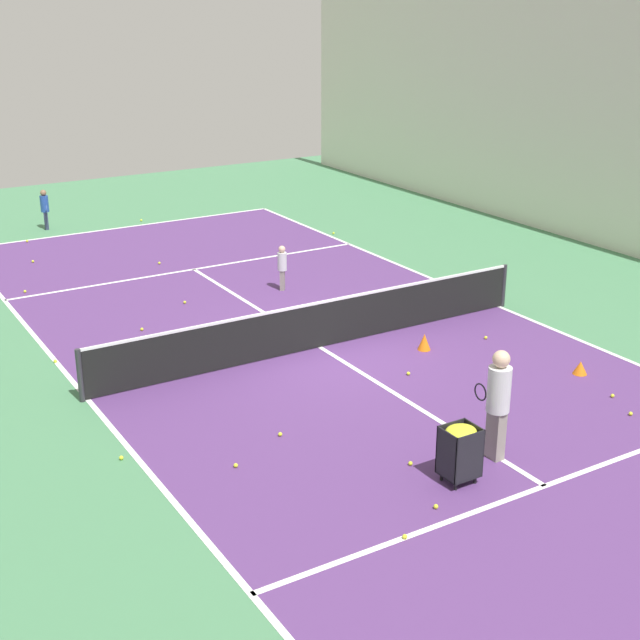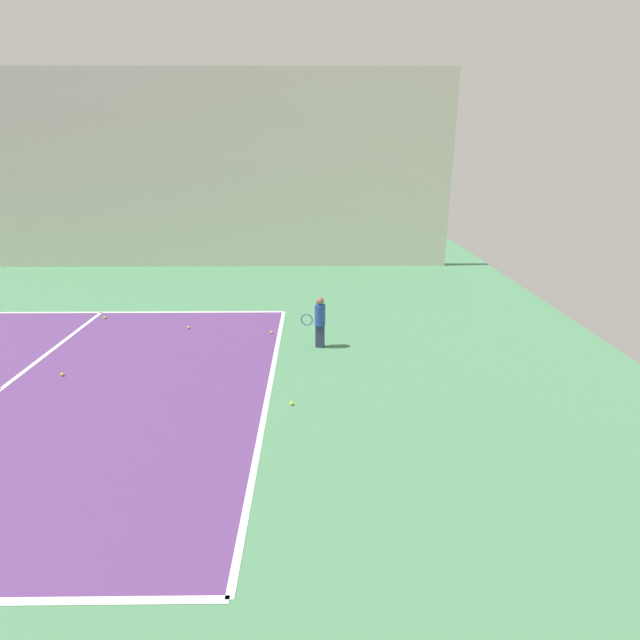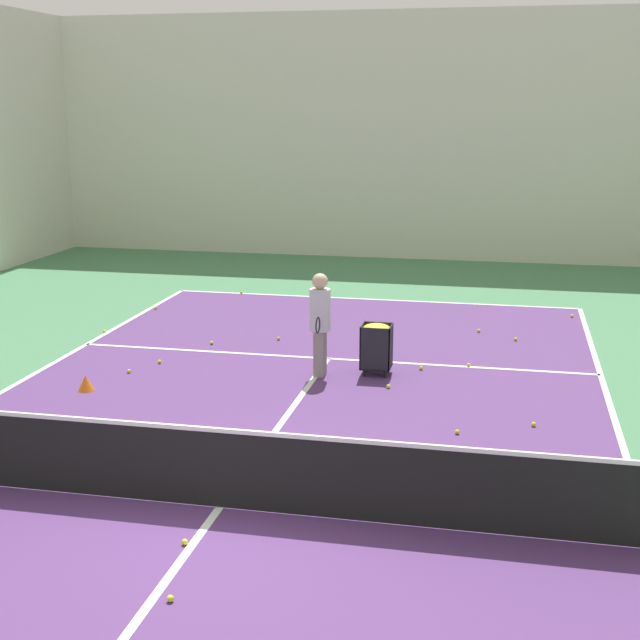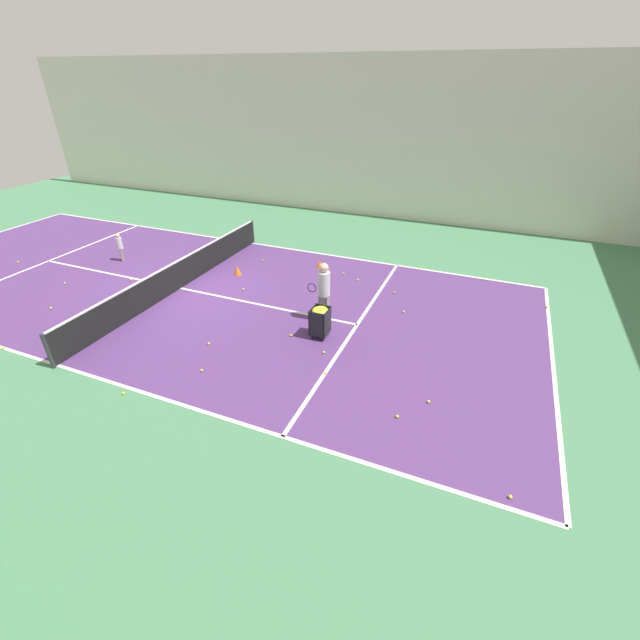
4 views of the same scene
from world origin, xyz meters
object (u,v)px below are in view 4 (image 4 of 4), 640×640
coach_at_net (324,288)px  training_cone_0 (238,270)px  child_midcourt (120,245)px  ball_cart (320,317)px  tennis_net (178,275)px  training_cone_1 (320,264)px

coach_at_net → training_cone_0: (-1.80, -4.12, -0.86)m
child_midcourt → ball_cart: 9.53m
child_midcourt → ball_cart: size_ratio=1.23×
child_midcourt → ball_cart: (2.16, 9.28, -0.01)m
tennis_net → training_cone_1: tennis_net is taller
ball_cart → training_cone_0: 5.20m
ball_cart → training_cone_1: bearing=-157.3°
training_cone_0 → tennis_net: bearing=-34.7°
training_cone_0 → ball_cart: bearing=58.1°
child_midcourt → training_cone_0: size_ratio=3.28×
tennis_net → ball_cart: tennis_net is taller
tennis_net → child_midcourt: (-1.16, -3.68, 0.12)m
tennis_net → ball_cart: size_ratio=11.00×
tennis_net → ball_cart: (1.00, 5.60, 0.11)m
tennis_net → ball_cart: 5.69m
child_midcourt → coach_at_net: bearing=29.2°
coach_at_net → training_cone_0: coach_at_net is taller
ball_cart → training_cone_1: (-4.52, -1.89, -0.49)m
tennis_net → training_cone_1: bearing=133.5°
tennis_net → training_cone_0: 2.14m
tennis_net → coach_at_net: 5.35m
tennis_net → training_cone_1: size_ratio=36.45×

